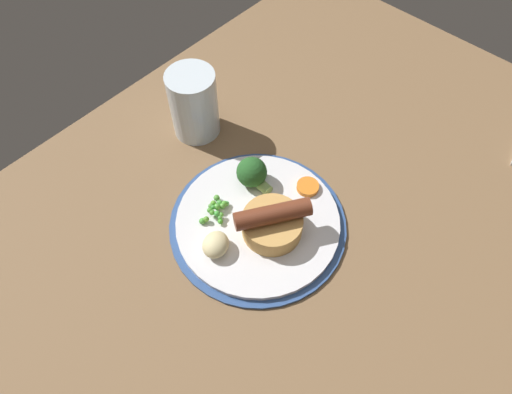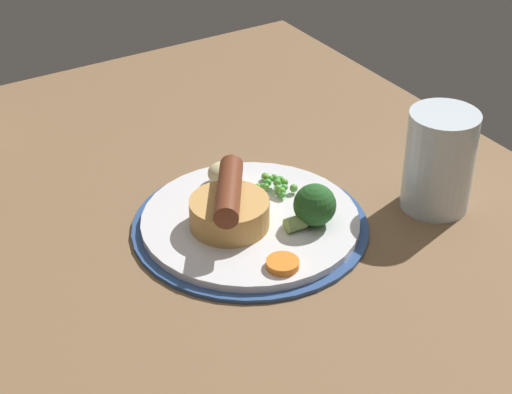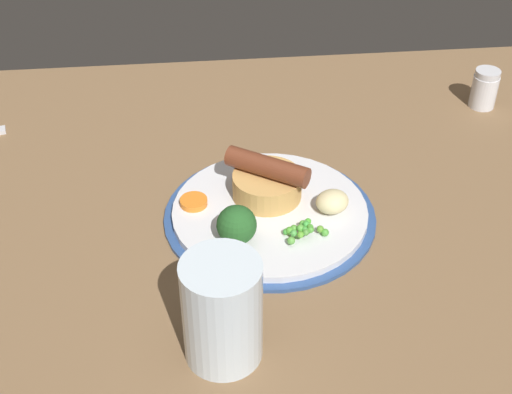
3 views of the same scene
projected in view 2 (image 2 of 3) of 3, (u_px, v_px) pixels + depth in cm
name	position (u px, v px, depth cm)	size (l,w,h in cm)	color
dining_table	(251.00, 268.00, 91.19)	(110.00, 80.00, 3.00)	brown
dinner_plate	(250.00, 224.00, 94.47)	(26.24, 26.24, 1.40)	#2D4C84
sausage_pudding	(228.00, 208.00, 91.48)	(10.35, 8.67, 5.80)	tan
pea_pile	(276.00, 184.00, 98.22)	(5.40, 4.13, 1.69)	#54A73C
broccoli_floret_near	(314.00, 206.00, 91.82)	(4.68, 6.00, 4.68)	#235623
potato_chunk_1	(225.00, 174.00, 99.10)	(3.62, 4.14, 2.74)	beige
carrot_slice_0	(283.00, 264.00, 86.35)	(3.42, 3.42, 0.79)	orange
drinking_glass	(439.00, 161.00, 95.57)	(7.86, 7.86, 11.77)	silver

